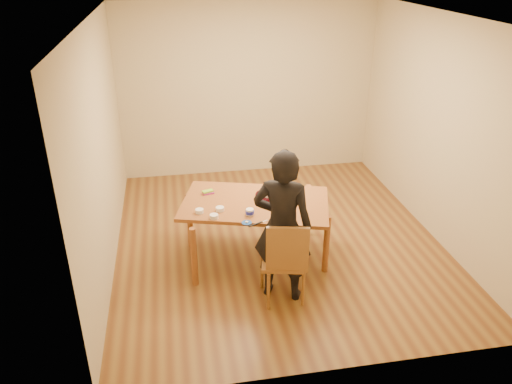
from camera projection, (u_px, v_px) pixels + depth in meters
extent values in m
cube|color=brown|center=(277.00, 239.00, 6.38)|extent=(4.00, 4.50, 0.00)
cube|color=silver|center=(282.00, 17.00, 5.20)|extent=(4.00, 4.50, 0.00)
cube|color=tan|center=(248.00, 90.00, 7.78)|extent=(4.00, 0.00, 2.70)
cube|color=tan|center=(101.00, 150.00, 5.48)|extent=(0.00, 4.50, 2.70)
cube|color=tan|center=(439.00, 129.00, 6.10)|extent=(0.00, 4.50, 2.70)
cube|color=brown|center=(255.00, 204.00, 5.67)|extent=(1.85, 1.39, 0.04)
cube|color=brown|center=(283.00, 260.00, 5.13)|extent=(0.50, 0.50, 0.04)
cylinder|color=#BA0C2D|center=(269.00, 195.00, 5.79)|extent=(0.32, 0.32, 0.02)
cylinder|color=white|center=(269.00, 192.00, 5.77)|extent=(0.20, 0.20, 0.07)
ellipsoid|color=white|center=(269.00, 188.00, 5.75)|extent=(0.20, 0.20, 0.03)
cylinder|color=white|center=(250.00, 212.00, 5.37)|extent=(0.08, 0.08, 0.07)
cylinder|color=#174199|center=(247.00, 223.00, 5.22)|extent=(0.11, 0.11, 0.01)
ellipsoid|color=white|center=(247.00, 222.00, 5.22)|extent=(0.04, 0.04, 0.02)
cylinder|color=white|center=(214.00, 216.00, 5.31)|extent=(0.09, 0.09, 0.04)
cylinder|color=white|center=(220.00, 209.00, 5.46)|extent=(0.09, 0.09, 0.04)
cylinder|color=white|center=(199.00, 211.00, 5.42)|extent=(0.09, 0.09, 0.04)
cube|color=#E23599|center=(208.00, 193.00, 5.85)|extent=(0.14, 0.09, 0.02)
cube|color=green|center=(208.00, 191.00, 5.85)|extent=(0.14, 0.10, 0.02)
cube|color=black|center=(256.00, 224.00, 5.20)|extent=(0.17, 0.09, 0.01)
imported|color=black|center=(282.00, 226.00, 5.01)|extent=(0.71, 0.60, 1.66)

